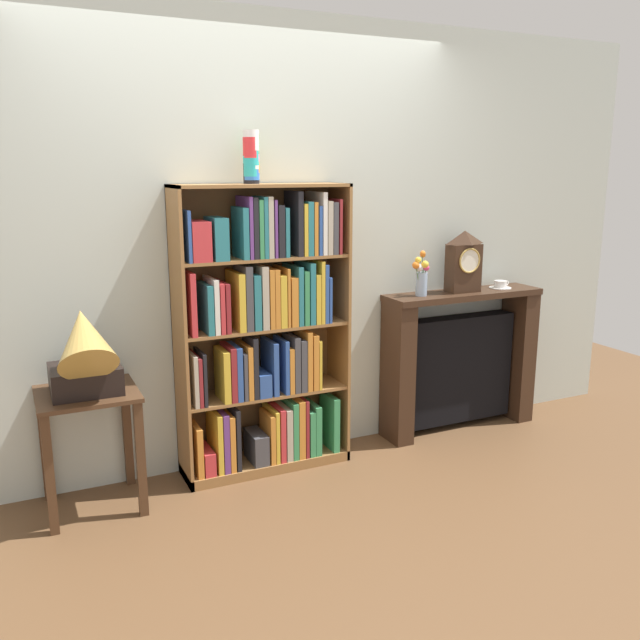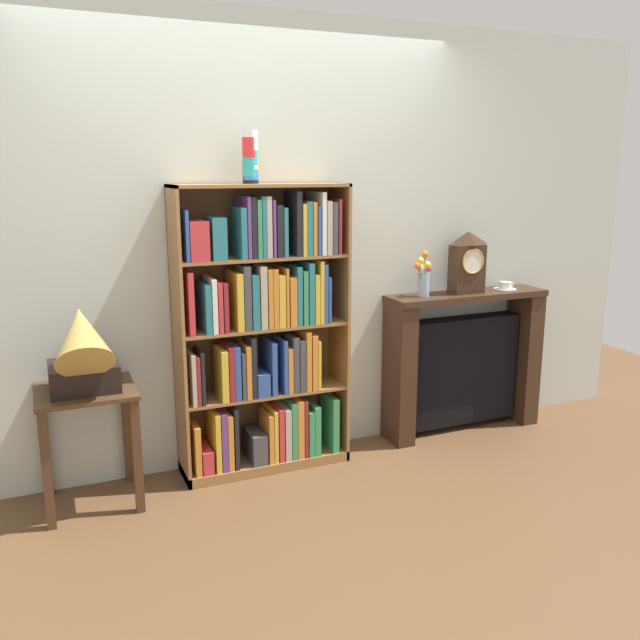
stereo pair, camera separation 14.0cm
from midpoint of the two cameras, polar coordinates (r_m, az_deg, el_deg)
name	(u,v)px [view 2 (the right image)]	position (r m, az deg, el deg)	size (l,w,h in m)	color
ground_plane	(271,474)	(4.05, -3.15, -12.90)	(8.12, 6.40, 0.02)	brown
wall_back	(285,244)	(4.03, -2.02, 6.43)	(5.12, 0.08, 2.60)	beige
bookshelf	(263,338)	(3.87, -3.79, -1.55)	(0.98, 0.30, 1.66)	olive
cup_stack	(250,157)	(3.75, -4.83, 13.61)	(0.09, 0.09, 0.28)	black
side_table_left	(87,420)	(3.70, -18.08, -8.04)	(0.49, 0.46, 0.64)	#472D1C
gramophone	(83,350)	(3.52, -18.41, -2.47)	(0.34, 0.48, 0.52)	black
fireplace_mantel	(462,363)	(4.63, 12.78, -3.54)	(1.11, 0.28, 0.95)	#382316
mantel_clock	(467,262)	(4.46, 13.28, 4.79)	(0.22, 0.13, 0.40)	#382316
flower_vase	(423,276)	(4.29, 9.70, 3.66)	(0.14, 0.11, 0.29)	#99B2D1
teacup_with_saucer	(505,286)	(4.68, 16.27, 2.77)	(0.15, 0.15, 0.05)	white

